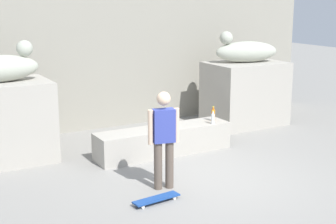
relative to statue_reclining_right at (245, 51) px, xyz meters
name	(u,v)px	position (x,y,z in m)	size (l,w,h in m)	color
ground_plane	(212,181)	(-2.94, -2.93, -1.86)	(40.00, 40.00, 0.00)	gray
pedestal_left	(1,122)	(-5.92, -0.01, -1.07)	(1.90, 1.33, 1.58)	#A39E93
pedestal_right	(245,94)	(0.04, -0.01, -1.07)	(1.90, 1.33, 1.58)	#A39E93
statue_reclining_right	(245,51)	(0.00, 0.00, 0.00)	(1.69, 0.93, 0.78)	#AAAF9E
ledge_block	(164,141)	(-2.94, -1.16, -1.58)	(2.90, 0.66, 0.56)	#A39E93
skater	(164,136)	(-3.86, -2.81, -0.94)	(0.53, 0.27, 1.67)	brown
skateboard	(156,199)	(-4.26, -3.29, -1.80)	(0.82, 0.28, 0.08)	navy
bottle_orange	(213,115)	(-1.75, -1.19, -1.17)	(0.08, 0.08, 0.32)	orange
bottle_brown	(171,121)	(-2.75, -1.11, -1.19)	(0.06, 0.06, 0.28)	#593314
bottle_clear	(213,118)	(-1.90, -1.40, -1.18)	(0.07, 0.07, 0.29)	silver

